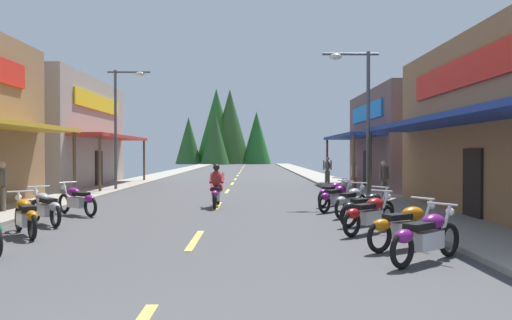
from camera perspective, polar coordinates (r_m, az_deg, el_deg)
The scene contains 24 objects.
ground at distance 35.06m, azimuth -2.55°, elevation -2.44°, with size 10.75×94.42×0.10m, color #424244.
sidewalk_left at distance 35.90m, azimuth -13.05°, elevation -2.21°, with size 2.34×94.42×0.12m, color gray.
sidewalk_right at distance 35.42m, azimuth 8.09°, elevation -2.24°, with size 2.34×94.42×0.12m, color gray.
centerline_dashes at distance 40.04m, azimuth -2.29°, elevation -1.95°, with size 0.16×72.19×0.01m.
storefront_left_far at distance 30.15m, azimuth -26.22°, elevation 2.98°, with size 10.06×10.63×6.26m.
storefront_right_far at distance 27.91m, azimuth 21.00°, elevation 2.35°, with size 9.43×9.16×5.44m.
streetlamp_left at distance 25.02m, azimuth -16.12°, elevation 5.64°, with size 2.19×0.30×6.24m.
streetlamp_right at distance 18.53m, azimuth 12.54°, elevation 6.75°, with size 2.19×0.30×5.89m.
motorcycle_parked_right_0 at distance 8.96m, azimuth 20.13°, elevation -8.69°, with size 1.75×1.39×1.04m.
motorcycle_parked_right_1 at distance 10.04m, azimuth 17.81°, elevation -7.64°, with size 1.90×1.17×1.04m.
motorcycle_parked_right_2 at distance 11.72m, azimuth 13.76°, elevation -6.41°, with size 1.67×1.50×1.04m.
motorcycle_parked_right_3 at distance 13.04m, azimuth 13.50°, elevation -5.67°, with size 1.82×1.30×1.04m.
motorcycle_parked_right_4 at distance 14.76m, azimuth 11.59°, elevation -4.90°, with size 1.39×1.75×1.04m.
motorcycle_parked_right_5 at distance 15.94m, azimuth 9.88°, elevation -4.47°, with size 1.55×1.62×1.04m.
motorcycle_parked_right_6 at distance 17.51m, azimuth 9.40°, elevation -3.99°, with size 1.42×1.73×1.04m.
motorcycle_parked_left_1 at distance 12.37m, azimuth -26.44°, elevation -6.09°, with size 1.37×1.77×1.04m.
motorcycle_parked_left_2 at distance 14.05m, azimuth -24.41°, elevation -5.25°, with size 1.54×1.63×1.04m.
motorcycle_parked_left_3 at distance 15.80m, azimuth -21.07°, elevation -4.56°, with size 1.75×1.40×1.04m.
rider_cruising_lead at distance 16.94m, azimuth -4.87°, elevation -3.58°, with size 0.60×2.14×1.57m.
pedestrian_by_shop at distance 29.07m, azimuth 8.75°, elevation -1.03°, with size 0.56×0.34×1.75m.
pedestrian_browsing at distance 22.89m, azimuth 11.93°, elevation -1.84°, with size 0.35×0.55×1.56m.
pedestrian_waiting at distance 16.89m, azimuth -28.70°, elevation -2.54°, with size 0.47×0.42×1.71m.
pedestrian_strolling at distance 19.12m, azimuth 15.43°, elevation -2.14°, with size 0.47×0.43×1.68m.
treeline_backdrop at distance 85.38m, azimuth -3.88°, elevation 3.61°, with size 17.25×11.84×13.91m.
Camera 1 is at (1.29, -2.77, 1.96)m, focal length 32.61 mm.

